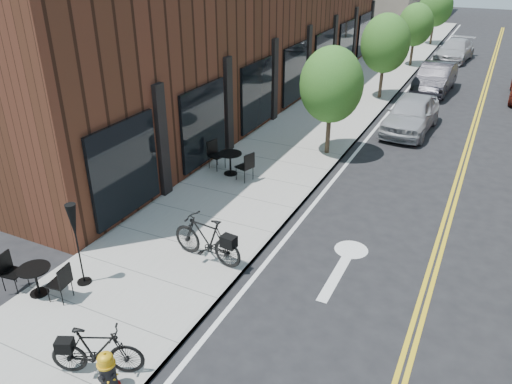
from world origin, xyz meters
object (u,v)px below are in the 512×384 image
Objects in this scene: fire_hydrant at (108,372)px; bistro_set_b at (36,277)px; parked_car_a at (411,114)px; parked_car_c at (455,50)px; bicycle_right at (97,351)px; bicycle_left at (207,239)px; parked_car_b at (435,78)px; bistro_set_c at (230,160)px; patio_umbrella at (74,228)px.

bistro_set_b reaches higher than fire_hydrant.
parked_car_a is 15.18m from parked_car_c.
bicycle_right is 2.97m from bistro_set_b.
bicycle_right is (0.11, -3.89, -0.09)m from bicycle_left.
parked_car_b is (2.46, 22.32, 0.11)m from bicycle_right.
parked_car_c is at bearing 92.81° from parked_car_a.
bistro_set_c is 22.84m from parked_car_c.
bicycle_right reaches higher than fire_hydrant.
parked_car_a is (2.56, 11.83, 0.03)m from bicycle_left.
patio_umbrella reaches higher than bicycle_left.
parked_car_a reaches higher than bicycle_right.
patio_umbrella is at bearing 43.14° from bistro_set_b.
parked_car_b is at bearing 68.55° from bistro_set_b.
patio_umbrella is 0.44× the size of parked_car_c.
patio_umbrella is at bearing -105.57° from parked_car_a.
parked_car_b is (4.60, 20.44, -0.82)m from patio_umbrella.
bistro_set_c is at bearing -94.94° from parked_car_c.
bistro_set_c is 0.41× the size of parked_car_b.
bistro_set_c is (-2.40, 8.72, 0.09)m from fire_hydrant.
bistro_set_b is 0.37× the size of parked_car_b.
bistro_set_c is 6.69m from patio_umbrella.
bistro_set_b is 1.38m from patio_umbrella.
parked_car_a is at bearing -83.70° from parked_car_c.
bicycle_left is at bearing 101.88° from fire_hydrant.
parked_car_a is 0.97× the size of parked_car_b.
bicycle_right is at bearing -88.25° from parked_car_c.
bistro_set_c is (0.75, 7.36, 0.05)m from bistro_set_b.
parked_car_a reaches higher than fire_hydrant.
bicycle_left reaches higher than bicycle_right.
parked_car_b reaches higher than bicycle_right.
parked_car_c is at bearing 92.71° from parked_car_b.
parked_car_b reaches higher than bicycle_left.
bistro_set_c is (-1.99, 8.50, -0.02)m from bicycle_right.
fire_hydrant is 16.07m from parked_car_a.
patio_umbrella is 20.97m from parked_car_b.
bistro_set_c is 0.42× the size of parked_car_a.
bicycle_right is 31.00m from parked_car_c.
bicycle_left is 1.07× the size of bistro_set_c.
parked_car_b reaches higher than bistro_set_b.
fire_hydrant is 0.47m from bicycle_right.
fire_hydrant is 0.51× the size of bistro_set_b.
bistro_set_c is at bearing 110.12° from fire_hydrant.
parked_car_a reaches higher than bicycle_left.
fire_hydrant is at bearing -142.72° from bicycle_right.
fire_hydrant is 22.63m from parked_car_b.
parked_car_c is (2.56, 27.01, -0.04)m from bicycle_left.
patio_umbrella is at bearing -39.20° from bicycle_left.
bicycle_right is at bearing 156.76° from fire_hydrant.
fire_hydrant is 4.14m from bicycle_left.
bistro_set_b is 21.81m from parked_car_b.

